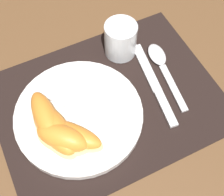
{
  "coord_description": "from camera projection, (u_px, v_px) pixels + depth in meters",
  "views": [
    {
      "loc": [
        -0.13,
        -0.28,
        0.54
      ],
      "look_at": [
        0.0,
        -0.01,
        0.02
      ],
      "focal_mm": 50.0,
      "sensor_mm": 36.0,
      "label": 1
    }
  ],
  "objects": [
    {
      "name": "knife",
      "position": [
        155.0,
        85.0,
        0.63
      ],
      "size": [
        0.04,
        0.2,
        0.01
      ],
      "color": "silver",
      "rests_on": "placemat"
    },
    {
      "name": "citrus_wedge_0",
      "position": [
        47.0,
        120.0,
        0.55
      ],
      "size": [
        0.05,
        0.12,
        0.04
      ],
      "color": "#F4DB84",
      "rests_on": "plate"
    },
    {
      "name": "spoon",
      "position": [
        161.0,
        63.0,
        0.65
      ],
      "size": [
        0.05,
        0.17,
        0.01
      ],
      "color": "silver",
      "rests_on": "placemat"
    },
    {
      "name": "ground_plane",
      "position": [
        108.0,
        101.0,
        0.62
      ],
      "size": [
        3.0,
        3.0,
        0.0
      ],
      "primitive_type": "plane",
      "color": "brown"
    },
    {
      "name": "placemat",
      "position": [
        108.0,
        101.0,
        0.61
      ],
      "size": [
        0.43,
        0.33,
        0.0
      ],
      "color": "black",
      "rests_on": "ground_plane"
    },
    {
      "name": "citrus_wedge_2",
      "position": [
        62.0,
        138.0,
        0.53
      ],
      "size": [
        0.1,
        0.1,
        0.04
      ],
      "color": "#F4DB84",
      "rests_on": "plate"
    },
    {
      "name": "citrus_wedge_1",
      "position": [
        54.0,
        128.0,
        0.55
      ],
      "size": [
        0.08,
        0.13,
        0.04
      ],
      "color": "#F4DB84",
      "rests_on": "plate"
    },
    {
      "name": "plate",
      "position": [
        79.0,
        115.0,
        0.59
      ],
      "size": [
        0.24,
        0.24,
        0.02
      ],
      "color": "white",
      "rests_on": "placemat"
    },
    {
      "name": "fork",
      "position": [
        77.0,
        106.0,
        0.58
      ],
      "size": [
        0.13,
        0.17,
        0.0
      ],
      "color": "silver",
      "rests_on": "plate"
    },
    {
      "name": "citrus_wedge_3",
      "position": [
        68.0,
        134.0,
        0.54
      ],
      "size": [
        0.12,
        0.12,
        0.03
      ],
      "color": "#F4DB84",
      "rests_on": "plate"
    },
    {
      "name": "juice_glass",
      "position": [
        120.0,
        41.0,
        0.64
      ],
      "size": [
        0.07,
        0.07,
        0.08
      ],
      "color": "silver",
      "rests_on": "placemat"
    }
  ]
}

